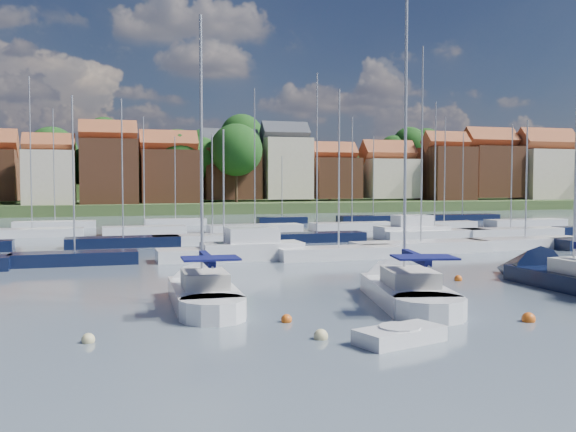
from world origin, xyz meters
name	(u,v)px	position (x,y,z in m)	size (l,w,h in m)	color
ground	(256,235)	(0.00, 40.00, 0.00)	(260.00, 260.00, 0.00)	#434F5C
sailboat_left	(201,293)	(-11.26, 5.42, 0.36)	(3.13, 10.19, 13.77)	silver
sailboat_centre	(400,290)	(-2.18, 3.60, 0.36)	(5.24, 11.36, 14.96)	silver
sailboat_navy	(558,278)	(7.50, 4.52, 0.35)	(3.49, 12.67, 17.44)	black
tender	(400,335)	(-6.10, -4.17, 0.26)	(3.35, 2.23, 0.66)	silver
buoy_a	(88,343)	(-16.11, -1.09, 0.00)	(0.45, 0.45, 0.45)	beige
buoy_b	(321,339)	(-8.46, -2.91, 0.00)	(0.50, 0.50, 0.50)	beige
buoy_c	(286,322)	(-8.82, 0.00, 0.00)	(0.43, 0.43, 0.43)	#D85914
buoy_d	(528,322)	(0.18, -2.64, 0.00)	(0.53, 0.53, 0.53)	#D85914
buoy_e	(458,281)	(3.21, 7.25, 0.00)	(0.43, 0.43, 0.43)	#D85914
marina_field	(288,234)	(1.91, 35.15, 0.43)	(79.62, 41.41, 15.93)	silver
far_shore_town	(172,186)	(2.23, 132.67, 4.61)	(212.46, 90.00, 22.27)	#415B2D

